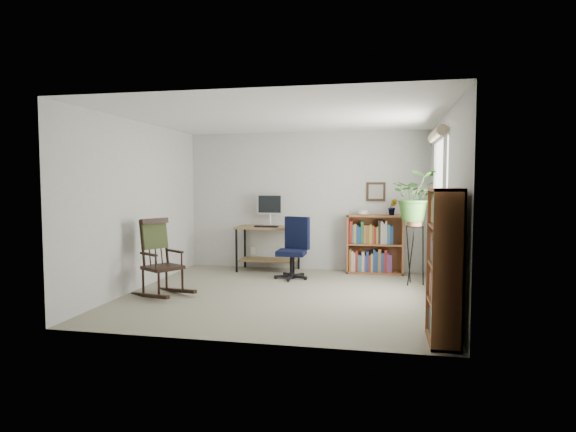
% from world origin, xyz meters
% --- Properties ---
extents(floor, '(4.20, 4.00, 0.00)m').
position_xyz_m(floor, '(0.00, 0.00, 0.00)').
color(floor, gray).
rests_on(floor, ground).
extents(ceiling, '(4.20, 4.00, 0.00)m').
position_xyz_m(ceiling, '(0.00, 0.00, 2.40)').
color(ceiling, white).
rests_on(ceiling, ground).
extents(wall_back, '(4.20, 0.00, 2.40)m').
position_xyz_m(wall_back, '(0.00, 2.00, 1.20)').
color(wall_back, beige).
rests_on(wall_back, ground).
extents(wall_front, '(4.20, 0.00, 2.40)m').
position_xyz_m(wall_front, '(0.00, -2.00, 1.20)').
color(wall_front, beige).
rests_on(wall_front, ground).
extents(wall_left, '(0.00, 4.00, 2.40)m').
position_xyz_m(wall_left, '(-2.10, 0.00, 1.20)').
color(wall_left, beige).
rests_on(wall_left, ground).
extents(wall_right, '(0.00, 4.00, 2.40)m').
position_xyz_m(wall_right, '(2.10, 0.00, 1.20)').
color(wall_right, beige).
rests_on(wall_right, ground).
extents(window, '(0.12, 1.20, 1.50)m').
position_xyz_m(window, '(2.06, 0.30, 1.40)').
color(window, white).
rests_on(window, wall_right).
extents(desk, '(1.07, 0.59, 0.77)m').
position_xyz_m(desk, '(-0.61, 1.70, 0.39)').
color(desk, olive).
rests_on(desk, floor).
extents(monitor, '(0.46, 0.16, 0.56)m').
position_xyz_m(monitor, '(-0.61, 1.84, 1.05)').
color(monitor, silver).
rests_on(monitor, desk).
extents(keyboard, '(0.40, 0.15, 0.02)m').
position_xyz_m(keyboard, '(-0.61, 1.58, 0.78)').
color(keyboard, black).
rests_on(keyboard, desk).
extents(office_chair, '(0.68, 0.68, 1.00)m').
position_xyz_m(office_chair, '(-0.09, 1.10, 0.50)').
color(office_chair, black).
rests_on(office_chair, floor).
extents(rocking_chair, '(1.06, 0.94, 1.06)m').
position_xyz_m(rocking_chair, '(-1.57, -0.37, 0.53)').
color(rocking_chair, black).
rests_on(rocking_chair, floor).
extents(low_bookshelf, '(0.93, 0.31, 0.99)m').
position_xyz_m(low_bookshelf, '(1.21, 1.82, 0.49)').
color(low_bookshelf, brown).
rests_on(low_bookshelf, floor).
extents(tall_bookshelf, '(0.28, 0.65, 1.48)m').
position_xyz_m(tall_bookshelf, '(1.92, -1.60, 0.74)').
color(tall_bookshelf, brown).
rests_on(tall_bookshelf, floor).
extents(plant_stand, '(0.37, 0.37, 1.03)m').
position_xyz_m(plant_stand, '(1.80, 1.04, 0.51)').
color(plant_stand, black).
rests_on(plant_stand, floor).
extents(spider_plant, '(1.69, 1.88, 1.46)m').
position_xyz_m(spider_plant, '(1.80, 1.04, 1.68)').
color(spider_plant, '#356724').
rests_on(spider_plant, plant_stand).
extents(potted_plant_small, '(0.13, 0.24, 0.11)m').
position_xyz_m(potted_plant_small, '(1.49, 1.83, 1.04)').
color(potted_plant_small, '#356724').
rests_on(potted_plant_small, low_bookshelf).
extents(framed_picture, '(0.32, 0.04, 0.32)m').
position_xyz_m(framed_picture, '(1.21, 1.97, 1.37)').
color(framed_picture, black).
rests_on(framed_picture, wall_back).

